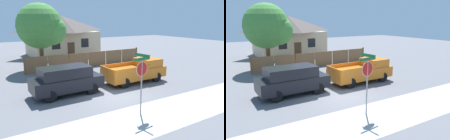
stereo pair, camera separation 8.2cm
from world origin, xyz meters
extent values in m
plane|color=slate|center=(0.00, 0.00, 0.00)|extent=(80.00, 80.00, 0.00)
cube|color=#A3A39E|center=(0.00, -3.60, 0.00)|extent=(36.00, 3.20, 0.01)
cube|color=brown|center=(-2.76, 8.70, 0.75)|extent=(1.97, 0.06, 1.50)
cube|color=brown|center=(-0.71, 8.70, 0.75)|extent=(1.97, 0.06, 1.50)
cube|color=brown|center=(1.34, 8.70, 0.75)|extent=(1.97, 0.06, 1.50)
cube|color=brown|center=(3.39, 8.70, 0.75)|extent=(1.97, 0.06, 1.50)
cube|color=brown|center=(5.45, 8.70, 0.75)|extent=(1.97, 0.06, 1.50)
cube|color=brown|center=(7.50, 8.70, 0.75)|extent=(1.97, 0.06, 1.50)
cube|color=brown|center=(-3.79, 8.70, 0.80)|extent=(0.12, 0.12, 1.60)
cube|color=brown|center=(8.52, 8.70, 0.80)|extent=(0.12, 0.12, 1.60)
cube|color=beige|center=(2.67, 17.53, 1.59)|extent=(8.25, 6.77, 3.19)
pyramid|color=#514742|center=(2.67, 17.53, 4.22)|extent=(8.91, 7.31, 2.07)
cube|color=black|center=(0.82, 14.13, 1.85)|extent=(1.00, 0.04, 1.10)
cube|color=black|center=(4.53, 14.13, 1.85)|extent=(1.00, 0.04, 1.10)
cube|color=brown|center=(2.67, 14.13, 1.00)|extent=(0.90, 0.04, 2.00)
cylinder|color=brown|center=(-1.89, 10.14, 1.28)|extent=(0.40, 0.40, 2.55)
sphere|color=#428438|center=(-1.89, 10.14, 4.15)|extent=(4.25, 4.25, 4.25)
sphere|color=#478F3C|center=(-0.93, 9.60, 3.72)|extent=(2.77, 2.77, 2.77)
cube|color=black|center=(-2.43, 1.83, 0.76)|extent=(4.50, 2.00, 0.81)
cube|color=black|center=(-2.54, 1.83, 1.50)|extent=(3.16, 1.82, 0.68)
cube|color=black|center=(-1.06, 1.85, 1.50)|extent=(0.09, 1.69, 0.57)
cylinder|color=black|center=(-1.06, 2.70, 0.37)|extent=(0.75, 0.22, 0.75)
cylinder|color=black|center=(-1.03, 1.00, 0.37)|extent=(0.75, 0.22, 0.75)
cylinder|color=black|center=(-3.83, 2.66, 0.37)|extent=(0.75, 0.22, 0.75)
cylinder|color=black|center=(-3.80, 0.96, 0.37)|extent=(0.75, 0.22, 0.75)
cube|color=orange|center=(2.97, 1.83, 0.75)|extent=(4.94, 2.08, 0.79)
cube|color=orange|center=(4.32, 1.85, 1.45)|extent=(1.60, 1.86, 0.59)
cube|color=orange|center=(2.12, 2.76, 1.29)|extent=(3.08, 0.13, 0.28)
cube|color=orange|center=(2.15, 0.87, 1.29)|extent=(3.08, 0.13, 0.28)
cube|color=orange|center=(0.56, 1.79, 1.29)|extent=(0.11, 1.90, 0.28)
cylinder|color=black|center=(4.48, 2.74, 0.38)|extent=(0.76, 0.22, 0.76)
cylinder|color=black|center=(4.51, 0.97, 0.38)|extent=(0.76, 0.22, 0.76)
cylinder|color=black|center=(1.43, 2.69, 0.38)|extent=(0.76, 0.22, 0.76)
cylinder|color=black|center=(1.46, 0.92, 0.38)|extent=(0.76, 0.22, 0.76)
cylinder|color=gray|center=(-0.29, -3.03, 1.38)|extent=(0.07, 0.07, 2.77)
cylinder|color=red|center=(-0.29, -3.03, 2.37)|extent=(0.70, 0.11, 0.70)
cylinder|color=white|center=(-0.29, -3.03, 2.37)|extent=(0.74, 0.10, 0.74)
cube|color=#19602D|center=(-0.29, -3.03, 2.87)|extent=(1.08, 0.15, 0.15)
cube|color=#19602D|center=(-0.29, -3.03, 3.05)|extent=(0.14, 0.97, 0.15)
camera|label=1|loc=(-7.04, -11.17, 4.76)|focal=35.00mm
camera|label=2|loc=(-6.97, -11.21, 4.76)|focal=35.00mm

